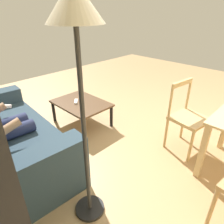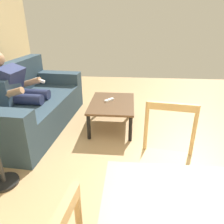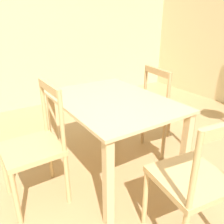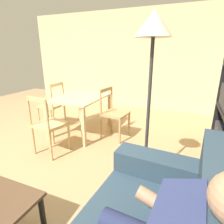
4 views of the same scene
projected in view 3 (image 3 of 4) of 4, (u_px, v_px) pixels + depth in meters
name	position (u px, v px, depth m)	size (l,w,h in m)	color
wall_side	(28.00, 22.00, 3.43)	(0.12, 5.49, 2.62)	#C8B586
dining_table	(112.00, 111.00, 2.05)	(1.18, 0.86, 0.72)	#D1B27F
dining_chair_near_wall	(167.00, 110.00, 2.45)	(0.47, 0.47, 0.92)	tan
dining_chair_facing_couch	(194.00, 181.00, 1.39)	(0.47, 0.47, 0.93)	tan
dining_chair_by_doorway	(35.00, 147.00, 1.75)	(0.43, 0.43, 0.95)	tan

